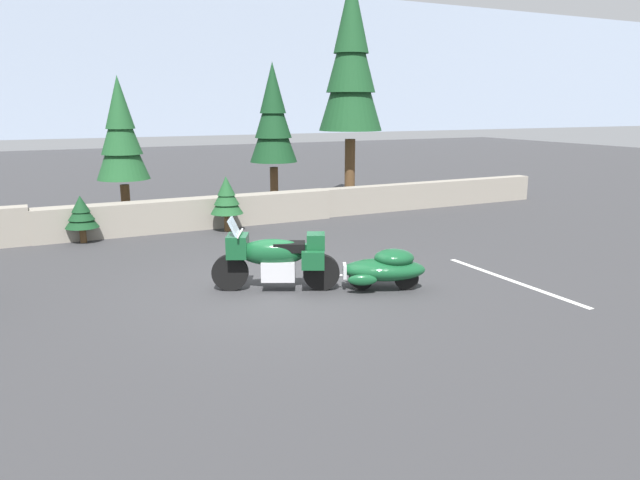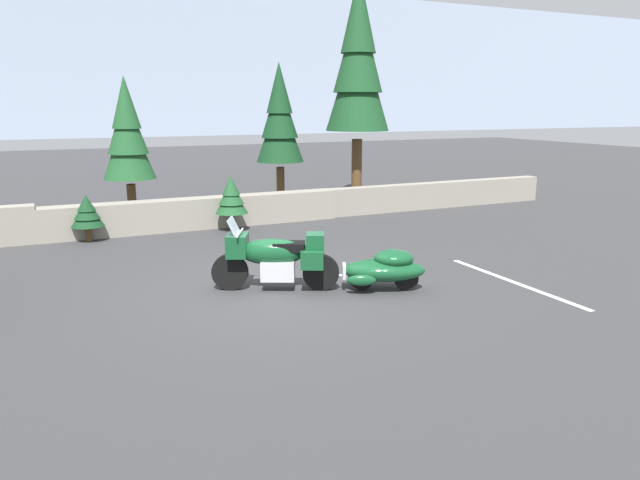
{
  "view_description": "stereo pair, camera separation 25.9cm",
  "coord_description": "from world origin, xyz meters",
  "px_view_note": "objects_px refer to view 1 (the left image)",
  "views": [
    {
      "loc": [
        -3.97,
        -9.64,
        3.28
      ],
      "look_at": [
        0.79,
        -0.04,
        0.85
      ],
      "focal_mm": 33.4,
      "sensor_mm": 36.0,
      "label": 1
    },
    {
      "loc": [
        -3.74,
        -9.75,
        3.28
      ],
      "look_at": [
        0.79,
        -0.04,
        0.85
      ],
      "focal_mm": 33.4,
      "sensor_mm": 36.0,
      "label": 2
    }
  ],
  "objects_px": {
    "pine_tree_tall": "(351,61)",
    "pine_tree_secondary": "(273,118)",
    "touring_motorcycle": "(275,257)",
    "car_shaped_trailer": "(384,268)",
    "pine_tree_far_right": "(121,134)"
  },
  "relations": [
    {
      "from": "car_shaped_trailer",
      "to": "pine_tree_secondary",
      "type": "bearing_deg",
      "value": 80.3
    },
    {
      "from": "touring_motorcycle",
      "to": "car_shaped_trailer",
      "type": "height_order",
      "value": "touring_motorcycle"
    },
    {
      "from": "touring_motorcycle",
      "to": "pine_tree_secondary",
      "type": "relative_size",
      "value": 0.46
    },
    {
      "from": "pine_tree_far_right",
      "to": "car_shaped_trailer",
      "type": "bearing_deg",
      "value": -67.86
    },
    {
      "from": "pine_tree_secondary",
      "to": "pine_tree_far_right",
      "type": "xyz_separation_m",
      "value": [
        -4.83,
        -1.1,
        -0.35
      ]
    },
    {
      "from": "touring_motorcycle",
      "to": "pine_tree_far_right",
      "type": "xyz_separation_m",
      "value": [
        -1.49,
        7.16,
        1.92
      ]
    },
    {
      "from": "pine_tree_tall",
      "to": "pine_tree_secondary",
      "type": "height_order",
      "value": "pine_tree_tall"
    },
    {
      "from": "pine_tree_secondary",
      "to": "pine_tree_far_right",
      "type": "bearing_deg",
      "value": -167.16
    },
    {
      "from": "pine_tree_far_right",
      "to": "pine_tree_secondary",
      "type": "bearing_deg",
      "value": 12.84
    },
    {
      "from": "touring_motorcycle",
      "to": "pine_tree_tall",
      "type": "relative_size",
      "value": 0.28
    },
    {
      "from": "touring_motorcycle",
      "to": "pine_tree_far_right",
      "type": "distance_m",
      "value": 7.57
    },
    {
      "from": "car_shaped_trailer",
      "to": "pine_tree_far_right",
      "type": "xyz_separation_m",
      "value": [
        -3.27,
        8.02,
        2.13
      ]
    },
    {
      "from": "car_shaped_trailer",
      "to": "pine_tree_tall",
      "type": "xyz_separation_m",
      "value": [
        4.3,
        9.0,
        4.3
      ]
    },
    {
      "from": "touring_motorcycle",
      "to": "pine_tree_secondary",
      "type": "distance_m",
      "value": 9.2
    },
    {
      "from": "car_shaped_trailer",
      "to": "pine_tree_tall",
      "type": "bearing_deg",
      "value": 64.45
    }
  ]
}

